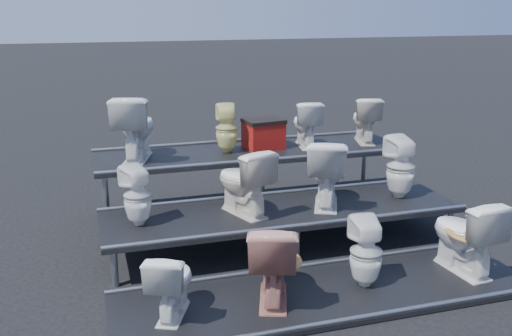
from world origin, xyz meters
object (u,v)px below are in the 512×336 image
object	(u,v)px
toilet_7	(401,167)
red_crate	(263,135)
toilet_2	(366,252)
toilet_6	(326,172)
toilet_3	(464,234)
toilet_5	(243,181)
toilet_4	(137,196)
toilet_11	(365,119)
toilet_1	(273,260)
toilet_8	(135,127)
toilet_9	(227,128)
toilet_0	(171,282)
toilet_10	(306,124)

from	to	relation	value
toilet_7	red_crate	size ratio (longest dim) A/B	1.55
toilet_2	toilet_6	world-z (taller)	toilet_6
toilet_3	toilet_5	size ratio (longest dim) A/B	1.05
toilet_4	toilet_11	xyz separation A→B (m)	(3.38, 1.30, 0.40)
toilet_11	toilet_4	bearing A→B (deg)	36.34
toilet_1	toilet_6	bearing A→B (deg)	-111.04
toilet_2	toilet_6	distance (m)	1.38
toilet_4	toilet_3	bearing A→B (deg)	133.34
toilet_1	toilet_8	xyz separation A→B (m)	(-0.98, 2.60, 0.81)
toilet_9	red_crate	distance (m)	0.56
toilet_0	toilet_9	distance (m)	2.97
toilet_3	toilet_4	xyz separation A→B (m)	(-3.23, 1.30, 0.32)
toilet_1	toilet_9	size ratio (longest dim) A/B	1.23
toilet_3	toilet_6	xyz separation A→B (m)	(-1.01, 1.30, 0.40)
toilet_9	toilet_8	bearing A→B (deg)	8.57
toilet_3	toilet_7	world-z (taller)	toilet_7
toilet_0	toilet_8	size ratio (longest dim) A/B	0.76
toilet_9	toilet_11	distance (m)	2.05
toilet_2	toilet_10	size ratio (longest dim) A/B	1.10
toilet_2	red_crate	bearing A→B (deg)	-79.23
toilet_3	toilet_11	distance (m)	2.70
toilet_5	toilet_6	world-z (taller)	toilet_6
toilet_1	red_crate	size ratio (longest dim) A/B	1.62
toilet_2	toilet_11	world-z (taller)	toilet_11
toilet_1	toilet_7	size ratio (longest dim) A/B	1.04
toilet_3	toilet_10	bearing A→B (deg)	-78.39
toilet_5	toilet_9	size ratio (longest dim) A/B	1.19
toilet_8	toilet_11	xyz separation A→B (m)	(3.25, 0.00, -0.09)
red_crate	toilet_5	bearing A→B (deg)	-124.68
toilet_0	toilet_2	world-z (taller)	toilet_2
toilet_3	toilet_8	xyz separation A→B (m)	(-3.10, 2.60, 0.81)
toilet_1	toilet_8	bearing A→B (deg)	-49.99
toilet_11	toilet_3	bearing A→B (deg)	102.00
toilet_4	toilet_11	bearing A→B (deg)	176.33
toilet_8	toilet_11	world-z (taller)	toilet_8
toilet_1	toilet_4	distance (m)	1.74
toilet_5	toilet_11	world-z (taller)	toilet_11
toilet_0	toilet_5	bearing A→B (deg)	-104.63
toilet_9	toilet_1	bearing A→B (deg)	93.85
toilet_6	toilet_11	world-z (taller)	toilet_11
toilet_3	toilet_4	bearing A→B (deg)	-26.70
toilet_3	toilet_7	distance (m)	1.35
toilet_9	toilet_0	bearing A→B (deg)	74.25
toilet_8	toilet_10	bearing A→B (deg)	-162.22
toilet_9	toilet_7	bearing A→B (deg)	154.01
toilet_4	toilet_10	xyz separation A→B (m)	(2.46, 1.30, 0.39)
toilet_10	toilet_2	bearing A→B (deg)	90.57
toilet_1	toilet_4	xyz separation A→B (m)	(-1.11, 1.30, 0.33)
toilet_2	toilet_3	xyz separation A→B (m)	(1.14, 0.00, 0.05)
toilet_2	toilet_5	bearing A→B (deg)	-49.32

